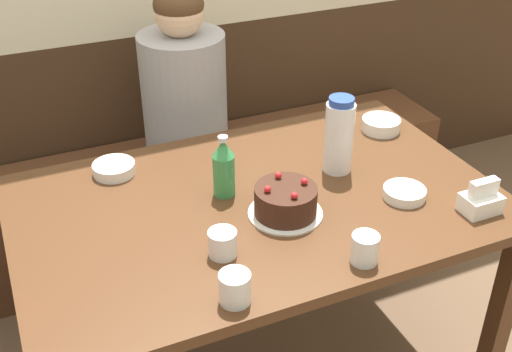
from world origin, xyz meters
name	(u,v)px	position (x,y,z in m)	size (l,w,h in m)	color
bench_seat	(181,198)	(0.00, 0.83, 0.23)	(2.43, 0.38, 0.46)	#56331E
dining_table	(257,223)	(0.00, 0.00, 0.65)	(1.42, 0.90, 0.73)	#4C2D19
birthday_cake	(286,201)	(0.04, -0.10, 0.78)	(0.22, 0.22, 0.11)	white
water_pitcher	(339,136)	(0.30, 0.06, 0.86)	(0.09, 0.09, 0.25)	white
soju_bottle	(224,167)	(-0.08, 0.07, 0.83)	(0.07, 0.07, 0.20)	#388E4C
napkin_holder	(481,200)	(0.56, -0.31, 0.77)	(0.11, 0.08, 0.11)	white
bowl_soup_white	(381,125)	(0.58, 0.23, 0.76)	(0.14, 0.14, 0.04)	white
bowl_rice_small	(404,193)	(0.41, -0.17, 0.75)	(0.13, 0.13, 0.03)	white
bowl_side_dish	(114,169)	(-0.36, 0.32, 0.75)	(0.13, 0.13, 0.04)	white
glass_water_tall	(235,288)	(-0.23, -0.38, 0.77)	(0.08, 0.08, 0.08)	silver
glass_tumbler_short	(365,249)	(0.14, -0.37, 0.78)	(0.07, 0.07, 0.08)	silver
glass_shot_small	(223,243)	(-0.19, -0.20, 0.77)	(0.08, 0.08, 0.07)	silver
person_pale_blue_shirt	(187,144)	(0.01, 0.71, 0.56)	(0.32, 0.34, 1.19)	#33333D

